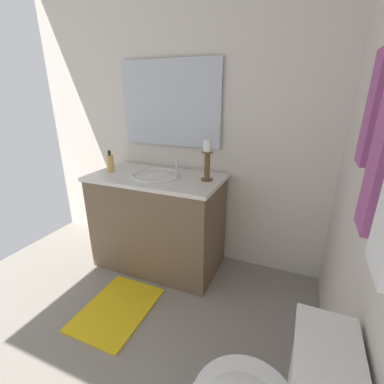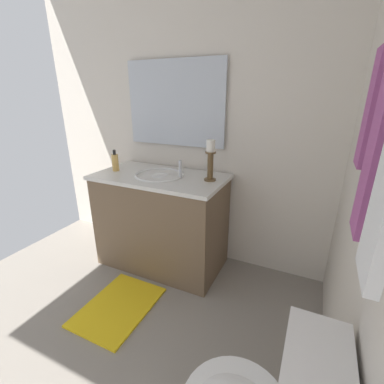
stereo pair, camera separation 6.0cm
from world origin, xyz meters
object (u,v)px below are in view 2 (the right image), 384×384
Objects in this scene: mirror at (175,104)px; soap_bottle at (115,162)px; vanity_cabinet at (162,221)px; towel_near_vanity at (372,110)px; bath_mat at (118,306)px; sink_basin at (160,180)px; candle_holder_tall at (210,159)px; towel_center at (378,144)px.

soap_bottle is at bearing -51.63° from mirror.
towel_near_vanity is at bearing 61.58° from vanity_cabinet.
vanity_cabinet is at bearing -0.01° from mirror.
bath_mat is at bearing 0.00° from vanity_cabinet.
candle_holder_tall is at bearing 96.36° from sink_basin.
towel_center reaches higher than soap_bottle.
sink_basin reaches higher than bath_mat.
vanity_cabinet is at bearing 96.10° from soap_bottle.
sink_basin is 1.00m from bath_mat.
mirror is at bearing 179.99° from vanity_cabinet.
sink_basin is at bearing -83.64° from candle_holder_tall.
soap_bottle is 1.94m from towel_center.
vanity_cabinet is 0.74m from bath_mat.
towel_center is at bearing 77.02° from bath_mat.
candle_holder_tall reaches higher than soap_bottle.
mirror is (-0.28, 0.00, 0.95)m from vanity_cabinet.
towel_near_vanity is at bearing 180.00° from towel_center.
soap_bottle is at bearing -117.48° from towel_center.
towel_center is at bearing 62.52° from soap_bottle.
towel_center is at bearing 0.00° from towel_near_vanity.
candle_holder_tall is 0.51× the size of bath_mat.
vanity_cabinet is 6.00× the size of soap_bottle.
towel_center reaches higher than bath_mat.
soap_bottle is (0.09, -0.83, -0.09)m from candle_holder_tall.
towel_near_vanity is 1.88m from bath_mat.
sink_basin is 2.23× the size of soap_bottle.
towel_center is 0.88× the size of bath_mat.
mirror is 1.67× the size of towel_center.
towel_near_vanity is (0.69, 1.27, 0.61)m from sink_basin.
mirror reaches higher than bath_mat.
towel_center is (0.87, 1.68, 0.42)m from soap_bottle.
sink_basin reaches higher than vanity_cabinet.
vanity_cabinet is 2.68× the size of sink_basin.
towel_near_vanity is at bearing 87.15° from bath_mat.
bath_mat is (0.67, -0.42, -0.98)m from candle_holder_tall.
towel_near_vanity is at bearing 69.02° from soap_bottle.
vanity_cabinet is at bearing -118.42° from towel_near_vanity.
vanity_cabinet is at bearing -180.00° from bath_mat.
sink_basin is at bearing 179.91° from bath_mat.
mirror is 0.61m from candle_holder_tall.
towel_center reaches higher than sink_basin.
towel_center is at bearing 46.71° from mirror.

